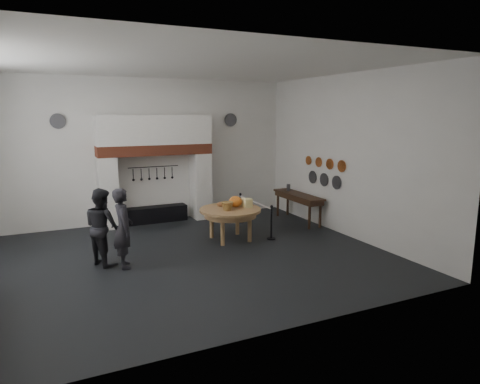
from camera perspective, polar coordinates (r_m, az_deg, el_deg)
name	(u,v)px	position (r m, az deg, el deg)	size (l,w,h in m)	color
floor	(196,256)	(10.55, -5.93, -8.53)	(9.00, 8.00, 0.02)	black
ceiling	(192,64)	(10.04, -6.44, 16.57)	(9.00, 8.00, 0.02)	silver
wall_back	(152,151)	(13.87, -11.61, 5.40)	(9.00, 0.02, 4.50)	silver
wall_front	(281,193)	(6.44, 5.54, -0.08)	(9.00, 0.02, 4.50)	silver
wall_right	(348,156)	(12.26, 14.19, 4.66)	(0.02, 8.00, 4.50)	silver
chimney_pier_left	(108,193)	(13.41, -17.20, -0.09)	(0.55, 0.70, 2.15)	silver
chimney_pier_right	(201,186)	(14.11, -5.27, 0.84)	(0.55, 0.70, 2.15)	silver
hearth_brick_band	(155,150)	(13.53, -11.26, 5.55)	(3.50, 0.72, 0.32)	#9E442B
chimney_hood	(154,130)	(13.49, -11.36, 8.13)	(3.50, 0.70, 0.90)	silver
iron_range	(157,214)	(13.92, -11.03, -2.91)	(1.90, 0.45, 0.50)	black
utensil_rail	(154,167)	(13.85, -11.45, 3.32)	(0.02, 0.02, 1.60)	black
work_table	(230,210)	(11.61, -1.31, -2.39)	(1.67, 1.67, 0.07)	#A5724E
pumpkin	(235,202)	(11.74, -0.62, -1.30)	(0.36, 0.36, 0.31)	orange
cheese_block_big	(248,203)	(11.74, 1.01, -1.47)	(0.22, 0.22, 0.24)	#EBDC8C
cheese_block_small	(242,202)	(12.00, 0.30, -1.30)	(0.18, 0.18, 0.20)	#DDC184
wicker_basket	(227,206)	(11.39, -1.70, -1.90)	(0.32, 0.32, 0.22)	olive
bread_loaf	(222,204)	(11.86, -2.44, -1.62)	(0.31, 0.18, 0.13)	#A26739
visitor_near	(123,228)	(9.90, -15.31, -4.66)	(0.66, 0.43, 1.80)	black
visitor_far	(102,227)	(10.24, -17.91, -4.40)	(0.86, 0.67, 1.77)	black
side_table	(298,195)	(13.69, 7.77, -0.37)	(0.55, 2.20, 0.06)	#362113
pewter_jug	(288,188)	(14.17, 6.47, 0.60)	(0.12, 0.12, 0.22)	#49484D
copper_pan_a	(342,166)	(12.42, 13.40, 3.37)	(0.34, 0.34, 0.03)	#C6662D
copper_pan_b	(330,164)	(12.85, 11.88, 3.66)	(0.32, 0.32, 0.03)	#C6662D
copper_pan_c	(319,162)	(13.29, 10.45, 3.93)	(0.30, 0.30, 0.03)	#C6662D
copper_pan_d	(308,160)	(13.74, 9.12, 4.18)	(0.28, 0.28, 0.03)	#C6662D
pewter_plate_left	(336,183)	(12.65, 12.74, 1.23)	(0.40, 0.40, 0.03)	#4C4C51
pewter_plate_mid	(324,180)	(13.12, 11.14, 1.62)	(0.40, 0.40, 0.03)	#4C4C51
pewter_plate_right	(313,177)	(13.60, 9.65, 1.98)	(0.40, 0.40, 0.03)	#4C4C51
pewter_plate_back_left	(58,121)	(13.41, -23.12, 8.69)	(0.44, 0.44, 0.03)	#4C4C51
pewter_plate_back_right	(231,120)	(14.66, -1.26, 9.59)	(0.44, 0.44, 0.03)	#4C4C51
barrier_post_near	(271,223)	(11.78, 4.20, -4.18)	(0.05, 0.05, 0.90)	black
barrier_post_far	(240,209)	(13.51, 0.05, -2.24)	(0.05, 0.05, 0.90)	black
barrier_rope	(255,202)	(12.55, 1.99, -1.37)	(0.04, 0.04, 2.00)	silver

